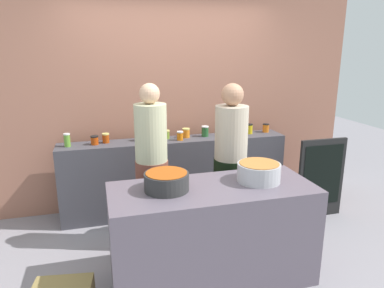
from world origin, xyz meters
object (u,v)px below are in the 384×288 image
preserve_jar_0 (67,140)px  cooking_pot_center (259,172)px  preserve_jar_11 (266,128)px  preserve_jar_7 (205,131)px  chalkboard_sign (321,178)px  preserve_jar_6 (186,133)px  preserve_jar_9 (244,132)px  preserve_jar_5 (180,136)px  preserve_jar_8 (228,130)px  preserve_jar_1 (95,140)px  preserve_jar_3 (140,136)px  preserve_jar_4 (166,134)px  preserve_jar_10 (249,129)px  cook_with_tongs (152,175)px  cook_in_cap (230,171)px  cooking_pot_left (167,181)px

preserve_jar_0 → cooking_pot_center: (1.63, -1.37, -0.05)m
preserve_jar_0 → preserve_jar_11: preserve_jar_0 is taller
preserve_jar_7 → preserve_jar_0: bearing=-178.1°
preserve_jar_11 → chalkboard_sign: (0.41, -0.66, -0.49)m
preserve_jar_6 → preserve_jar_9: preserve_jar_6 is taller
preserve_jar_5 → preserve_jar_8: preserve_jar_8 is taller
preserve_jar_1 → preserve_jar_9: (1.77, -0.07, -0.00)m
cooking_pot_center → chalkboard_sign: (1.19, 0.77, -0.45)m
preserve_jar_3 → preserve_jar_11: 1.61m
preserve_jar_5 → preserve_jar_9: bearing=-1.0°
preserve_jar_1 → preserve_jar_4: preserve_jar_4 is taller
preserve_jar_7 → chalkboard_sign: 1.48m
preserve_jar_3 → preserve_jar_9: size_ratio=1.10×
preserve_jar_1 → preserve_jar_11: (2.13, 0.06, 0.00)m
preserve_jar_6 → cooking_pot_center: size_ratio=0.30×
preserve_jar_1 → preserve_jar_5: preserve_jar_5 is taller
preserve_jar_8 → preserve_jar_4: bearing=179.7°
preserve_jar_0 → preserve_jar_9: size_ratio=1.50×
preserve_jar_7 → preserve_jar_10: bearing=-1.1°
preserve_jar_3 → cooking_pot_center: 1.64m
preserve_jar_9 → preserve_jar_11: bearing=19.7°
preserve_jar_7 → preserve_jar_11: preserve_jar_7 is taller
cook_with_tongs → cook_in_cap: bearing=-4.6°
cook_with_tongs → preserve_jar_6: bearing=54.7°
preserve_jar_5 → chalkboard_sign: bearing=-19.2°
cook_with_tongs → chalkboard_sign: 2.03m
cook_in_cap → preserve_jar_0: bearing=154.3°
preserve_jar_7 → preserve_jar_10: (0.58, -0.01, -0.00)m
preserve_jar_10 → preserve_jar_7: bearing=178.9°
preserve_jar_7 → preserve_jar_11: bearing=0.9°
chalkboard_sign → cooking_pot_left: bearing=-159.1°
preserve_jar_0 → preserve_jar_7: preserve_jar_0 is taller
preserve_jar_11 → preserve_jar_7: bearing=-179.1°
preserve_jar_1 → cooking_pot_left: size_ratio=0.28×
preserve_jar_0 → preserve_jar_9: bearing=-1.8°
cooking_pot_center → preserve_jar_6: bearing=100.9°
preserve_jar_0 → preserve_jar_1: 0.29m
preserve_jar_6 → preserve_jar_7: size_ratio=0.87×
preserve_jar_1 → preserve_jar_6: (1.07, 0.05, 0.01)m
preserve_jar_1 → preserve_jar_3: size_ratio=0.94×
chalkboard_sign → preserve_jar_1: bearing=166.6°
cooking_pot_left → cooking_pot_center: size_ratio=0.98×
preserve_jar_11 → chalkboard_sign: preserve_jar_11 is taller
preserve_jar_7 → cooking_pot_left: 1.60m
preserve_jar_3 → preserve_jar_4: preserve_jar_3 is taller
chalkboard_sign → preserve_jar_10: bearing=135.5°
cooking_pot_left → cooking_pot_center: bearing=-0.9°
cook_in_cap → preserve_jar_6: bearing=106.9°
preserve_jar_4 → preserve_jar_5: (0.15, -0.12, 0.00)m
preserve_jar_4 → chalkboard_sign: preserve_jar_4 is taller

